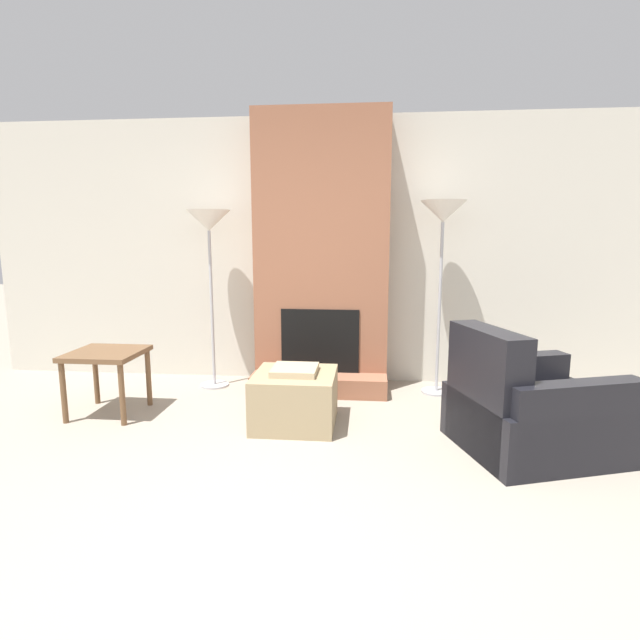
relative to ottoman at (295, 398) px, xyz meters
The scene contains 8 objects.
ground_plane 1.64m from the ottoman, 86.20° to the right, with size 24.00×24.00×0.00m, color gray.
wall_back 1.71m from the ottoman, 85.32° to the left, with size 6.92×0.06×2.60m, color beige.
fireplace 1.48m from the ottoman, 84.26° to the left, with size 1.26×0.67×2.60m.
ottoman is the anchor object (origin of this frame).
armchair 1.69m from the ottoman, 10.68° to the right, with size 1.23×1.15×0.86m.
side_table 1.59m from the ottoman, behind, with size 0.56×0.55×0.53m.
floor_lamp_left 1.85m from the ottoman, 135.43° to the left, with size 0.41×0.41×1.70m.
floor_lamp_right 2.04m from the ottoman, 37.58° to the left, with size 0.41×0.41×1.77m.
Camera 1 is at (0.45, -2.07, 1.46)m, focal length 28.00 mm.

